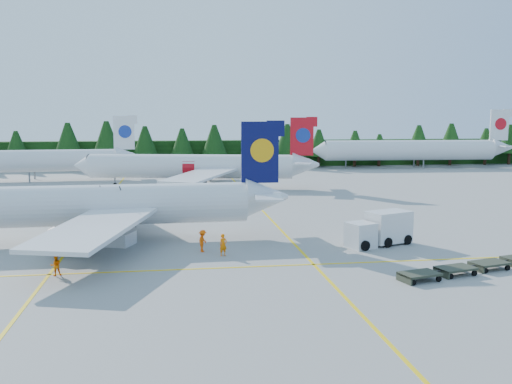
{
  "coord_description": "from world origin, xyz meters",
  "views": [
    {
      "loc": [
        -4.81,
        -48.52,
        11.62
      ],
      "look_at": [
        3.94,
        11.32,
        3.5
      ],
      "focal_mm": 40.0,
      "sensor_mm": 36.0,
      "label": 1
    }
  ],
  "objects": [
    {
      "name": "service_truck",
      "position": [
        13.45,
        -0.22,
        1.49
      ],
      "size": [
        6.62,
        4.33,
        3.0
      ],
      "rotation": [
        0.0,
        0.0,
        0.37
      ],
      "color": "white",
      "rests_on": "ground"
    },
    {
      "name": "ground",
      "position": [
        0.0,
        0.0,
        0.0
      ],
      "size": [
        320.0,
        320.0,
        0.0
      ],
      "primitive_type": "plane",
      "color": "#979792",
      "rests_on": "ground"
    },
    {
      "name": "airliner_navy",
      "position": [
        -14.68,
        5.04,
        3.33
      ],
      "size": [
        38.05,
        31.32,
        11.07
      ],
      "rotation": [
        0.0,
        0.0,
        0.02
      ],
      "color": "silver",
      "rests_on": "ground"
    },
    {
      "name": "airliner_red",
      "position": [
        -2.65,
        44.0,
        3.41
      ],
      "size": [
        38.55,
        31.4,
        11.34
      ],
      "rotation": [
        0.0,
        0.0,
        -0.21
      ],
      "color": "silver",
      "rests_on": "ground"
    },
    {
      "name": "taxi_stripe_a",
      "position": [
        -14.0,
        20.0,
        0.01
      ],
      "size": [
        0.25,
        120.0,
        0.01
      ],
      "primitive_type": "cube",
      "color": "yellow",
      "rests_on": "ground"
    },
    {
      "name": "crew_a",
      "position": [
        -0.79,
        -2.16,
        0.93
      ],
      "size": [
        0.79,
        0.66,
        1.86
      ],
      "primitive_type": "imported",
      "rotation": [
        0.0,
        0.0,
        0.37
      ],
      "color": "orange",
      "rests_on": "ground"
    },
    {
      "name": "crew_c",
      "position": [
        -2.41,
        -0.49,
        0.96
      ],
      "size": [
        0.81,
        0.94,
        1.91
      ],
      "primitive_type": "imported",
      "rotation": [
        0.0,
        0.0,
        1.15
      ],
      "color": "#FF5405",
      "rests_on": "ground"
    },
    {
      "name": "airstairs",
      "position": [
        -10.63,
        3.88,
        0.89
      ],
      "size": [
        5.24,
        6.89,
        4.07
      ],
      "rotation": [
        0.0,
        0.0,
        -0.37
      ],
      "color": "silver",
      "rests_on": "ground"
    },
    {
      "name": "taxi_stripe_cross",
      "position": [
        0.0,
        -6.0,
        0.01
      ],
      "size": [
        80.0,
        0.25,
        0.01
      ],
      "primitive_type": "cube",
      "color": "yellow",
      "rests_on": "ground"
    },
    {
      "name": "airliner_far_right",
      "position": [
        46.07,
        72.07,
        4.08
      ],
      "size": [
        44.73,
        6.77,
        13.0
      ],
      "rotation": [
        0.0,
        0.0,
        -0.06
      ],
      "color": "silver",
      "rests_on": "ground"
    },
    {
      "name": "crew_b",
      "position": [
        -13.43,
        -6.33,
        0.78
      ],
      "size": [
        0.9,
        0.79,
        1.55
      ],
      "primitive_type": "imported",
      "rotation": [
        0.0,
        0.0,
        3.45
      ],
      "color": "orange",
      "rests_on": "ground"
    },
    {
      "name": "treeline_hedge",
      "position": [
        0.0,
        82.0,
        3.0
      ],
      "size": [
        220.0,
        4.0,
        6.0
      ],
      "primitive_type": "cube",
      "color": "black",
      "rests_on": "ground"
    },
    {
      "name": "taxi_stripe_b",
      "position": [
        6.0,
        20.0,
        0.01
      ],
      "size": [
        0.25,
        120.0,
        0.01
      ],
      "primitive_type": "cube",
      "color": "yellow",
      "rests_on": "ground"
    },
    {
      "name": "dolly_train",
      "position": [
        17.24,
        -9.85,
        0.51
      ],
      "size": [
        12.9,
        5.47,
        0.16
      ],
      "rotation": [
        0.0,
        0.0,
        0.24
      ],
      "color": "#2E3224",
      "rests_on": "ground"
    },
    {
      "name": "airliner_far_left",
      "position": [
        -33.03,
        57.94,
        3.63
      ],
      "size": [
        39.86,
        5.83,
        11.58
      ],
      "rotation": [
        0.0,
        0.0,
        0.05
      ],
      "color": "silver",
      "rests_on": "ground"
    }
  ]
}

